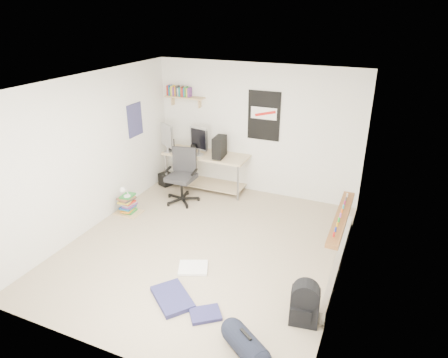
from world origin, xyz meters
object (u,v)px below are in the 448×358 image
at_px(book_stack, 128,205).
at_px(office_chair, 181,177).
at_px(backpack, 304,307).
at_px(desk, 208,171).
at_px(duffel_bag, 246,344).

bearing_deg(book_stack, office_chair, 50.19).
xyz_separation_m(backpack, book_stack, (-3.50, 1.40, -0.05)).
bearing_deg(office_chair, book_stack, -139.15).
height_order(desk, duffel_bag, desk).
distance_m(duffel_bag, book_stack, 3.72).
relative_size(desk, duffel_bag, 3.26).
xyz_separation_m(backpack, duffel_bag, (-0.45, -0.74, -0.06)).
bearing_deg(book_stack, duffel_bag, -35.06).
relative_size(duffel_bag, book_stack, 1.07).
xyz_separation_m(office_chair, duffel_bag, (2.39, -2.93, -0.35)).
bearing_deg(backpack, office_chair, 133.25).
bearing_deg(desk, book_stack, -122.55).
bearing_deg(backpack, desk, 122.96).
height_order(desk, book_stack, desk).
xyz_separation_m(office_chair, backpack, (2.84, -2.19, -0.29)).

